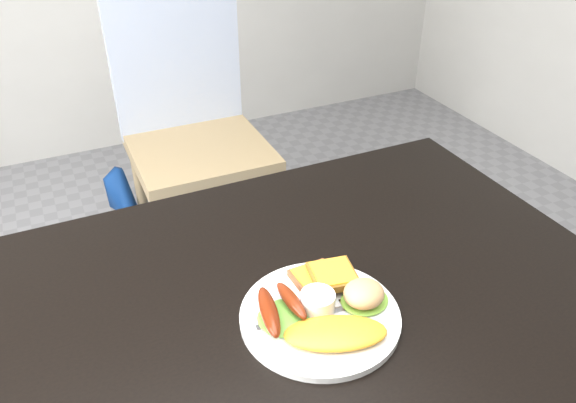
# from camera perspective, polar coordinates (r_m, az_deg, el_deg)

# --- Properties ---
(dining_table) EXTENTS (1.20, 0.80, 0.04)m
(dining_table) POSITION_cam_1_polar(r_m,az_deg,el_deg) (0.95, -0.94, -11.47)
(dining_table) COLOR black
(dining_table) RESTS_ON ground
(dining_chair) EXTENTS (0.47, 0.47, 0.06)m
(dining_chair) POSITION_cam_1_polar(r_m,az_deg,el_deg) (2.03, -8.93, 4.93)
(dining_chair) COLOR #A3875C
(dining_chair) RESTS_ON ground
(person) EXTENTS (0.68, 0.52, 1.71)m
(person) POSITION_cam_1_polar(r_m,az_deg,el_deg) (1.38, -2.71, 10.06)
(person) COLOR navy
(person) RESTS_ON ground
(plate) EXTENTS (0.25, 0.25, 0.01)m
(plate) POSITION_cam_1_polar(r_m,az_deg,el_deg) (0.91, 3.26, -11.55)
(plate) COLOR white
(plate) RESTS_ON dining_table
(lettuce_left) EXTENTS (0.12, 0.11, 0.01)m
(lettuce_left) POSITION_cam_1_polar(r_m,az_deg,el_deg) (0.89, -0.05, -11.71)
(lettuce_left) COLOR #469524
(lettuce_left) RESTS_ON plate
(lettuce_right) EXTENTS (0.09, 0.09, 0.01)m
(lettuce_right) POSITION_cam_1_polar(r_m,az_deg,el_deg) (0.93, 7.76, -9.89)
(lettuce_right) COLOR #4D8D26
(lettuce_right) RESTS_ON plate
(omelette) EXTENTS (0.17, 0.12, 0.02)m
(omelette) POSITION_cam_1_polar(r_m,az_deg,el_deg) (0.86, 4.85, -13.18)
(omelette) COLOR gold
(omelette) RESTS_ON plate
(sausage_a) EXTENTS (0.05, 0.11, 0.03)m
(sausage_a) POSITION_cam_1_polar(r_m,az_deg,el_deg) (0.88, -1.95, -11.10)
(sausage_a) COLOR maroon
(sausage_a) RESTS_ON lettuce_left
(sausage_b) EXTENTS (0.03, 0.09, 0.02)m
(sausage_b) POSITION_cam_1_polar(r_m,az_deg,el_deg) (0.89, 0.34, -10.01)
(sausage_b) COLOR maroon
(sausage_b) RESTS_ON lettuce_left
(ramekin) EXTENTS (0.07, 0.07, 0.03)m
(ramekin) POSITION_cam_1_polar(r_m,az_deg,el_deg) (0.90, 3.03, -10.18)
(ramekin) COLOR white
(ramekin) RESTS_ON plate
(toast_a) EXTENTS (0.07, 0.07, 0.01)m
(toast_a) POSITION_cam_1_polar(r_m,az_deg,el_deg) (0.95, 2.80, -7.83)
(toast_a) COLOR brown
(toast_a) RESTS_ON plate
(toast_b) EXTENTS (0.09, 0.09, 0.01)m
(toast_b) POSITION_cam_1_polar(r_m,az_deg,el_deg) (0.94, 4.58, -7.46)
(toast_b) COLOR brown
(toast_b) RESTS_ON toast_a
(potato_salad) EXTENTS (0.08, 0.08, 0.04)m
(potato_salad) POSITION_cam_1_polar(r_m,az_deg,el_deg) (0.91, 7.71, -9.25)
(potato_salad) COLOR #C8BC85
(potato_salad) RESTS_ON lettuce_right
(fork) EXTENTS (0.14, 0.03, 0.00)m
(fork) POSITION_cam_1_polar(r_m,az_deg,el_deg) (0.89, 1.31, -11.80)
(fork) COLOR #ADAFB7
(fork) RESTS_ON plate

